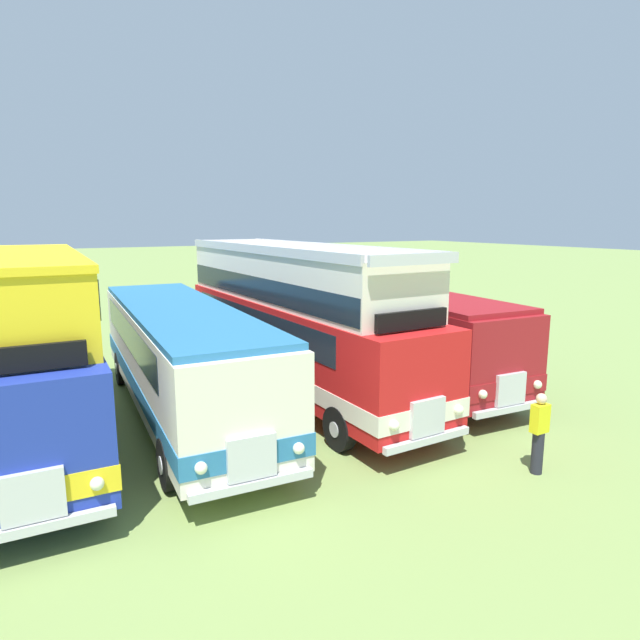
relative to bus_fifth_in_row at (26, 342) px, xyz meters
The scene contains 5 objects.
bus_fifth_in_row is the anchor object (origin of this frame).
bus_sixth_in_row 3.64m from the bus_fifth_in_row, ahead, with size 3.08×11.46×2.99m.
bus_seventh_in_row 7.12m from the bus_fifth_in_row, ahead, with size 2.88×11.66×4.52m.
bus_eighth_in_row 10.70m from the bus_fifth_in_row, ahead, with size 3.16×10.65×2.99m.
marshal_person 11.40m from the bus_fifth_in_row, 36.47° to the right, with size 0.36×0.24×1.73m.
Camera 1 is at (1.79, -13.76, 5.18)m, focal length 30.32 mm.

